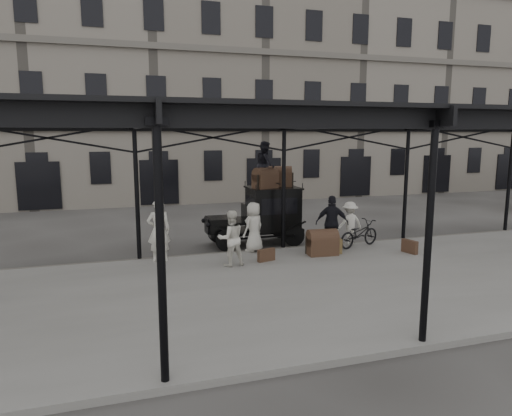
{
  "coord_description": "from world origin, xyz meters",
  "views": [
    {
      "loc": [
        -5.63,
        -12.9,
        4.17
      ],
      "look_at": [
        -1.14,
        1.6,
        1.7
      ],
      "focal_mm": 32.0,
      "sensor_mm": 36.0,
      "label": 1
    }
  ],
  "objects_px": {
    "porter_left": "(159,230)",
    "steamer_trunk_platform": "(322,244)",
    "porter_official": "(332,223)",
    "bicycle": "(359,234)",
    "taxi": "(265,213)",
    "steamer_trunk_roof_near": "(265,179)"
  },
  "relations": [
    {
      "from": "porter_left",
      "to": "steamer_trunk_platform",
      "type": "bearing_deg",
      "value": 170.34
    },
    {
      "from": "porter_official",
      "to": "bicycle",
      "type": "distance_m",
      "value": 1.26
    },
    {
      "from": "taxi",
      "to": "porter_left",
      "type": "xyz_separation_m",
      "value": [
        -4.15,
        -1.81,
        -0.05
      ]
    },
    {
      "from": "porter_left",
      "to": "porter_official",
      "type": "height_order",
      "value": "porter_left"
    },
    {
      "from": "porter_left",
      "to": "porter_official",
      "type": "relative_size",
      "value": 1.04
    },
    {
      "from": "taxi",
      "to": "bicycle",
      "type": "bearing_deg",
      "value": -35.12
    },
    {
      "from": "taxi",
      "to": "porter_left",
      "type": "bearing_deg",
      "value": -156.44
    },
    {
      "from": "taxi",
      "to": "porter_left",
      "type": "distance_m",
      "value": 4.53
    },
    {
      "from": "taxi",
      "to": "porter_left",
      "type": "relative_size",
      "value": 1.82
    },
    {
      "from": "taxi",
      "to": "porter_left",
      "type": "height_order",
      "value": "taxi"
    },
    {
      "from": "porter_left",
      "to": "bicycle",
      "type": "relative_size",
      "value": 1.09
    },
    {
      "from": "taxi",
      "to": "steamer_trunk_roof_near",
      "type": "distance_m",
      "value": 1.32
    },
    {
      "from": "bicycle",
      "to": "steamer_trunk_platform",
      "type": "bearing_deg",
      "value": 90.58
    },
    {
      "from": "porter_official",
      "to": "steamer_trunk_platform",
      "type": "height_order",
      "value": "porter_official"
    },
    {
      "from": "porter_official",
      "to": "bicycle",
      "type": "xyz_separation_m",
      "value": [
        1.16,
        0.15,
        -0.48
      ]
    },
    {
      "from": "porter_left",
      "to": "steamer_trunk_platform",
      "type": "distance_m",
      "value": 5.41
    },
    {
      "from": "porter_official",
      "to": "bicycle",
      "type": "relative_size",
      "value": 1.05
    },
    {
      "from": "steamer_trunk_platform",
      "to": "steamer_trunk_roof_near",
      "type": "bearing_deg",
      "value": 121.86
    },
    {
      "from": "bicycle",
      "to": "porter_official",
      "type": "bearing_deg",
      "value": 79.15
    },
    {
      "from": "steamer_trunk_roof_near",
      "to": "porter_official",
      "type": "bearing_deg",
      "value": -69.13
    },
    {
      "from": "steamer_trunk_roof_near",
      "to": "steamer_trunk_platform",
      "type": "height_order",
      "value": "steamer_trunk_roof_near"
    },
    {
      "from": "steamer_trunk_roof_near",
      "to": "steamer_trunk_platform",
      "type": "bearing_deg",
      "value": -84.61
    }
  ]
}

